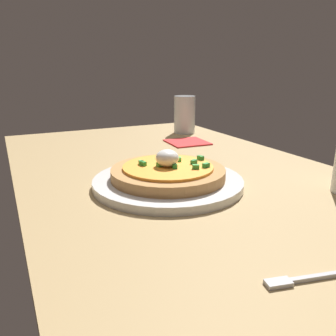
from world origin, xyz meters
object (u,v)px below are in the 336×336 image
at_px(plate, 168,182).
at_px(fork, 306,279).
at_px(pizza, 168,171).
at_px(cup_near, 185,115).
at_px(napkin, 187,142).

bearing_deg(plate, fork, -0.10).
relative_size(pizza, cup_near, 1.76).
relative_size(plate, fork, 2.48).
relative_size(cup_near, fork, 1.07).
height_order(pizza, cup_near, cup_near).
bearing_deg(fork, napkin, -95.72).
xyz_separation_m(pizza, fork, (0.34, -0.00, -0.03)).
bearing_deg(napkin, fork, -18.49).
xyz_separation_m(plate, napkin, (-0.31, 0.22, -0.01)).
height_order(cup_near, fork, cup_near).
height_order(plate, fork, plate).
bearing_deg(fork, plate, -77.32).
xyz_separation_m(plate, cup_near, (-0.45, 0.28, 0.05)).
bearing_deg(plate, napkin, 145.31).
distance_m(plate, fork, 0.34).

